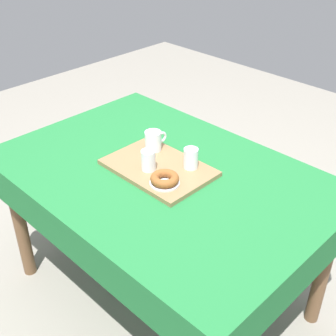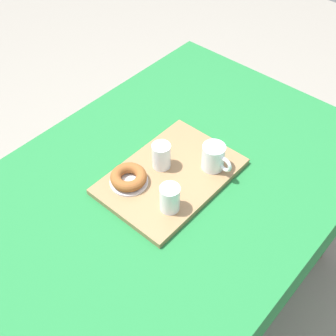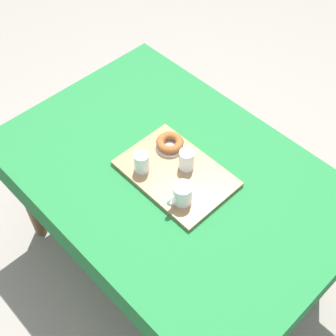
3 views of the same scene
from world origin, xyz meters
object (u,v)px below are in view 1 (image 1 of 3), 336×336
Objects in this scene: sugar_donut_left at (165,178)px; donut_plate_left at (165,183)px; serving_tray at (159,167)px; tea_mug_left at (153,141)px; dining_table at (162,190)px; water_glass_far at (148,161)px; water_glass_near at (191,159)px.

donut_plate_left is at bearing 0.00° from sugar_donut_left.
tea_mug_left is at bearing 146.04° from serving_tray.
serving_tray is 0.15m from tea_mug_left.
serving_tray reaches higher than dining_table.
donut_plate_left is at bearing -12.62° from water_glass_far.
tea_mug_left reaches higher than sugar_donut_left.
water_glass_near reaches higher than dining_table.
tea_mug_left is (-0.11, 0.08, 0.05)m from serving_tray.
sugar_donut_left is (0.11, -0.08, 0.03)m from serving_tray.
tea_mug_left is at bearing 145.46° from donut_plate_left.
dining_table is at bearing 141.08° from donut_plate_left.
tea_mug_left is 0.22m from water_glass_near.
donut_plate_left is (0.11, -0.08, 0.01)m from serving_tray.
water_glass_near is (0.10, 0.08, 0.05)m from serving_tray.
serving_tray is 5.04× the size of water_glass_near.
serving_tray is 3.95× the size of tea_mug_left.
water_glass_near is at bearing 45.87° from dining_table.
water_glass_far is 0.77× the size of sugar_donut_left.
tea_mug_left is 0.27m from sugar_donut_left.
water_glass_near and water_glass_far have the same top height.
water_glass_near is at bearing 93.03° from donut_plate_left.
water_glass_far is at bearing 167.38° from donut_plate_left.
water_glass_near reaches higher than serving_tray.
sugar_donut_left is at bearing -38.92° from dining_table.
water_glass_near is 0.17m from donut_plate_left.
serving_tray is 0.07m from water_glass_far.
tea_mug_left is 0.28m from donut_plate_left.
water_glass_far is at bearing -50.87° from tea_mug_left.
tea_mug_left is 0.98× the size of sugar_donut_left.
tea_mug_left is (-0.13, 0.08, 0.16)m from dining_table.
water_glass_far is (-0.03, -0.05, 0.16)m from dining_table.
dining_table is at bearing -11.48° from serving_tray.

